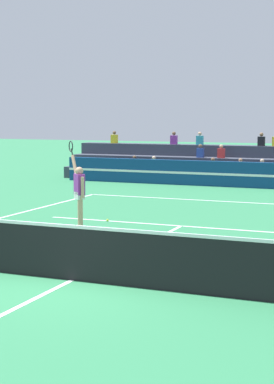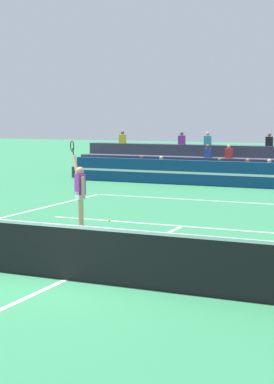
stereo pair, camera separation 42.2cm
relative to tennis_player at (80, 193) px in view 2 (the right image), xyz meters
The scene contains 6 objects.
ground_plane 5.49m from the tennis_player, 63.89° to the right, with size 120.00×120.00×0.00m, color #2D7A4C.
court_lines 5.49m from the tennis_player, 63.89° to the right, with size 11.10×23.90×0.01m.
tennis_net 5.42m from the tennis_player, 63.89° to the right, with size 12.00×0.10×1.10m.
sponsor_banner_wall 11.96m from the tennis_player, 78.53° to the left, with size 18.00×0.26×1.10m.
tennis_player is the anchor object (origin of this frame).
tennis_ball 1.80m from the tennis_player, 85.63° to the left, with size 0.07×0.07×0.07m, color #C6DB33.
Camera 2 is at (6.04, -10.24, 3.10)m, focal length 60.00 mm.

